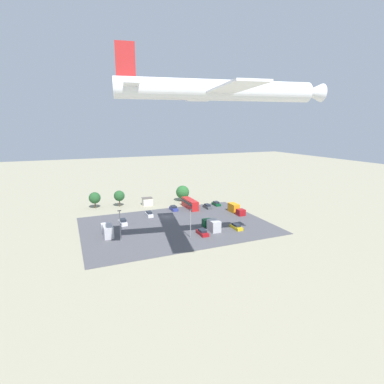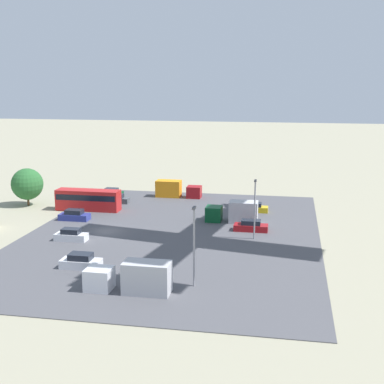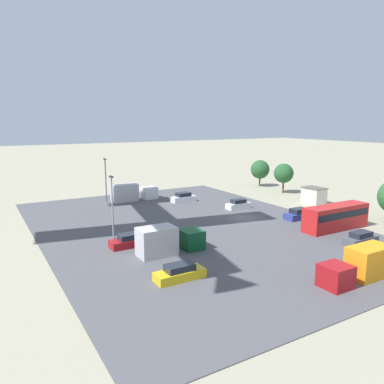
# 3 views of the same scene
# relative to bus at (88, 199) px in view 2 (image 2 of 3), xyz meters

# --- Properties ---
(ground_plane) EXTENTS (400.00, 400.00, 0.00)m
(ground_plane) POSITION_rel_bus_xyz_m (11.01, 6.89, -1.83)
(ground_plane) COLOR gray
(parking_lot_surface) EXTENTS (54.03, 38.46, 0.08)m
(parking_lot_surface) POSITION_rel_bus_xyz_m (11.01, 16.14, -1.79)
(parking_lot_surface) COLOR #4C4C51
(parking_lot_surface) RESTS_ON ground
(bus) EXTENTS (2.63, 10.13, 3.24)m
(bus) POSITION_rel_bus_xyz_m (0.00, 0.00, 0.00)
(bus) COLOR red
(bus) RESTS_ON ground
(parked_car_0) EXTENTS (1.92, 4.01, 1.44)m
(parked_car_0) POSITION_rel_bus_xyz_m (-10.51, 0.20, -1.14)
(parked_car_0) COLOR #0C4723
(parked_car_0) RESTS_ON ground
(parked_car_1) EXTENTS (1.97, 4.40, 1.64)m
(parked_car_1) POSITION_rel_bus_xyz_m (25.47, 9.07, -1.06)
(parked_car_1) COLOR silver
(parked_car_1) RESTS_ON ground
(parked_car_2) EXTENTS (1.72, 4.13, 1.58)m
(parked_car_2) POSITION_rel_bus_xyz_m (16.05, 3.93, -1.09)
(parked_car_2) COLOR silver
(parked_car_2) RESTS_ON ground
(parked_car_3) EXTENTS (1.94, 4.62, 1.51)m
(parked_car_3) POSITION_rel_bus_xyz_m (7.27, 26.24, -1.12)
(parked_car_3) COLOR maroon
(parked_car_3) RESTS_ON ground
(parked_car_4) EXTENTS (1.72, 4.52, 1.49)m
(parked_car_4) POSITION_rel_bus_xyz_m (-5.71, 2.61, -1.12)
(parked_car_4) COLOR #4C5156
(parked_car_4) RESTS_ON ground
(parked_car_5) EXTENTS (1.82, 4.70, 1.45)m
(parked_car_5) POSITION_rel_bus_xyz_m (-3.69, 25.69, -1.14)
(parked_car_5) COLOR gold
(parked_car_5) RESTS_ON ground
(parked_car_6) EXTENTS (1.95, 4.41, 1.58)m
(parked_car_6) POSITION_rel_bus_xyz_m (6.26, 0.27, -1.09)
(parked_car_6) COLOR navy
(parked_car_6) RESTS_ON ground
(parked_truck_0) EXTENTS (2.42, 8.40, 3.10)m
(parked_truck_0) POSITION_rel_bus_xyz_m (30.97, 16.71, -0.33)
(parked_truck_0) COLOR silver
(parked_truck_0) RESTS_ON ground
(parked_truck_1) EXTENTS (2.38, 7.94, 2.90)m
(parked_truck_1) POSITION_rel_bus_xyz_m (-11.99, 11.55, -0.42)
(parked_truck_1) COLOR maroon
(parked_truck_1) RESTS_ON ground
(parked_truck_2) EXTENTS (2.57, 7.47, 3.09)m
(parked_truck_2) POSITION_rel_bus_xyz_m (3.04, 23.60, -0.33)
(parked_truck_2) COLOR #0C4723
(parked_truck_2) RESTS_ON ground
(tree_apron_mid) EXTENTS (5.18, 5.18, 6.18)m
(tree_apron_mid) POSITION_rel_bus_xyz_m (-1.49, -11.05, 1.75)
(tree_apron_mid) COLOR brown
(tree_apron_mid) RESTS_ON ground
(light_pole_lot_centre) EXTENTS (0.90, 0.28, 7.77)m
(light_pole_lot_centre) POSITION_rel_bus_xyz_m (11.03, 26.94, 2.57)
(light_pole_lot_centre) COLOR gray
(light_pole_lot_centre) RESTS_ON ground
(light_pole_lot_edge) EXTENTS (0.90, 0.28, 8.13)m
(light_pole_lot_edge) POSITION_rel_bus_xyz_m (28.41, 22.21, 2.75)
(light_pole_lot_edge) COLOR gray
(light_pole_lot_edge) RESTS_ON ground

